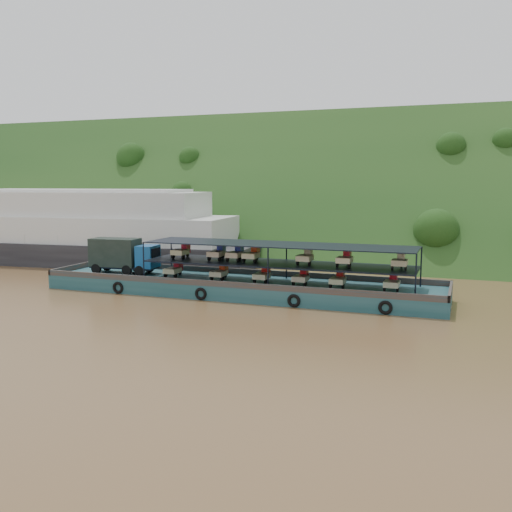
% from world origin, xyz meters
% --- Properties ---
extents(ground, '(160.00, 160.00, 0.00)m').
position_xyz_m(ground, '(0.00, 0.00, 0.00)').
color(ground, brown).
rests_on(ground, ground).
extents(hillside, '(140.00, 39.60, 39.60)m').
position_xyz_m(hillside, '(0.00, 36.00, 0.00)').
color(hillside, '#173B15').
rests_on(hillside, ground).
extents(cargo_barge, '(35.00, 7.18, 4.54)m').
position_xyz_m(cargo_barge, '(-3.75, 1.36, 1.12)').
color(cargo_barge, '#133F44').
rests_on(cargo_barge, ground).
extents(passenger_ferry, '(44.47, 14.59, 8.85)m').
position_xyz_m(passenger_ferry, '(-28.47, 13.41, 3.83)').
color(passenger_ferry, black).
rests_on(passenger_ferry, ground).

